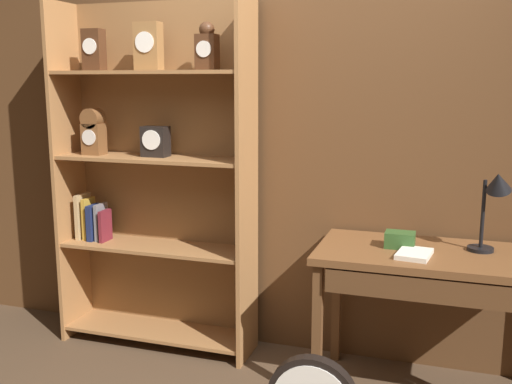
{
  "coord_description": "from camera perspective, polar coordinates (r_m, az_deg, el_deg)",
  "views": [
    {
      "loc": [
        0.87,
        -2.23,
        1.71
      ],
      "look_at": [
        -0.13,
        0.78,
        1.11
      ],
      "focal_mm": 41.69,
      "sensor_mm": 36.0,
      "label": 1
    }
  ],
  "objects": [
    {
      "name": "open_repair_manual",
      "position": [
        3.17,
        14.95,
        -5.76
      ],
      "size": [
        0.19,
        0.24,
        0.02
      ],
      "primitive_type": "cube",
      "rotation": [
        0.0,
        0.0,
        -0.13
      ],
      "color": "silver",
      "rests_on": "workbench"
    },
    {
      "name": "bookshelf",
      "position": [
        3.83,
        -9.9,
        1.67
      ],
      "size": [
        1.27,
        0.35,
        2.19
      ],
      "color": "#9E6B3D",
      "rests_on": "ground"
    },
    {
      "name": "back_wood_panel",
      "position": [
        3.67,
        4.48,
        4.24
      ],
      "size": [
        4.8,
        0.05,
        2.6
      ],
      "primitive_type": "cube",
      "color": "brown",
      "rests_on": "ground"
    },
    {
      "name": "desk_lamp",
      "position": [
        3.28,
        21.88,
        -0.38
      ],
      "size": [
        0.21,
        0.21,
        0.45
      ],
      "color": "black",
      "rests_on": "workbench"
    },
    {
      "name": "workbench",
      "position": [
        3.28,
        17.0,
        -7.34
      ],
      "size": [
        1.26,
        0.65,
        0.82
      ],
      "color": "brown",
      "rests_on": "ground"
    },
    {
      "name": "toolbox_small",
      "position": [
        3.31,
        13.65,
        -4.48
      ],
      "size": [
        0.16,
        0.11,
        0.09
      ],
      "primitive_type": "cube",
      "color": "#2D5123",
      "rests_on": "workbench"
    }
  ]
}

